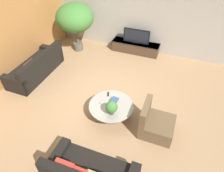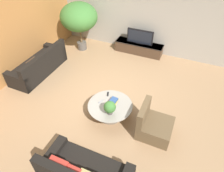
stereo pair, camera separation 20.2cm
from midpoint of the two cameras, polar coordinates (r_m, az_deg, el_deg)
The scene contains 13 objects.
ground_plane at distance 5.98m, azimuth -0.87°, elevation -3.73°, with size 24.00×24.00×0.00m, color #9E7A56.
back_wall_stone at distance 7.84m, azimuth 9.49°, elevation 20.10°, with size 7.40×0.12×3.00m, color #A39E93.
side_wall_left at distance 7.03m, azimuth -26.10°, elevation 14.15°, with size 0.12×7.40×3.00m, color #B2753D.
media_console at distance 8.07m, azimuth 8.42°, elevation 10.77°, with size 1.85×0.50×0.42m.
television at distance 7.85m, azimuth 8.75°, elevation 13.71°, with size 1.00×0.13×0.54m.
coffee_table at distance 5.32m, azimuth 0.57°, elevation -6.37°, with size 1.18×1.18×0.40m.
couch_by_wall at distance 7.24m, azimuth -19.28°, elevation 5.53°, with size 0.84×2.15×0.84m.
armchair_wicker at distance 5.08m, azimuth 12.81°, elevation -11.01°, with size 0.80×0.76×0.86m.
potted_palm_tall at distance 7.88m, azimuth -8.67°, elevation 18.78°, with size 1.39×1.39×1.85m.
potted_plant_tabletop at distance 4.89m, azimuth 0.56°, elevation -6.14°, with size 0.30×0.30×0.38m.
book_stack at distance 5.31m, azimuth 1.52°, elevation -4.16°, with size 0.23×0.31×0.08m.
remote_black at distance 5.53m, azimuth -0.13°, elevation -2.31°, with size 0.04×0.16×0.02m, color black.
remote_silver at distance 5.32m, azimuth -2.15°, elevation -4.46°, with size 0.04×0.16×0.02m, color gray.
Camera 2 is at (1.89, -3.85, 4.17)m, focal length 32.00 mm.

